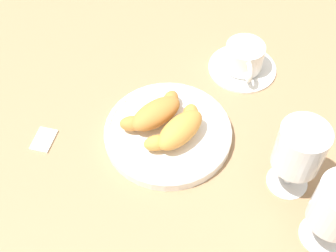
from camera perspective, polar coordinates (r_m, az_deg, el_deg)
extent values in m
plane|color=#997551|center=(0.82, 1.53, -0.34)|extent=(2.20, 2.20, 0.00)
cylinder|color=white|center=(0.80, 0.00, -0.94)|extent=(0.23, 0.23, 0.02)
torus|color=white|center=(0.80, 0.00, -0.58)|extent=(0.23, 0.23, 0.01)
ellipsoid|color=#CC893D|center=(0.77, 1.56, -0.49)|extent=(0.10, 0.06, 0.04)
ellipsoid|color=#CC893D|center=(0.80, 2.85, 1.48)|extent=(0.05, 0.05, 0.03)
ellipsoid|color=#CC893D|center=(0.76, -1.32, -2.21)|extent=(0.05, 0.05, 0.03)
ellipsoid|color=#BC7A38|center=(0.79, -1.51, 1.59)|extent=(0.11, 0.07, 0.04)
ellipsoid|color=#BC7A38|center=(0.82, 0.30, 3.24)|extent=(0.05, 0.04, 0.03)
ellipsoid|color=#BC7A38|center=(0.79, -4.54, 0.32)|extent=(0.05, 0.05, 0.03)
cylinder|color=white|center=(0.93, 9.34, 7.32)|extent=(0.14, 0.14, 0.01)
cylinder|color=white|center=(0.91, 9.59, 8.67)|extent=(0.08, 0.08, 0.05)
cylinder|color=#937A60|center=(0.89, 9.78, 9.68)|extent=(0.07, 0.07, 0.01)
torus|color=white|center=(0.88, 10.09, 6.75)|extent=(0.04, 0.03, 0.04)
cylinder|color=white|center=(0.78, 14.76, -6.75)|extent=(0.07, 0.07, 0.01)
cylinder|color=white|center=(0.76, 15.22, -5.58)|extent=(0.01, 0.01, 0.05)
cylinder|color=white|center=(0.70, 16.37, -2.66)|extent=(0.08, 0.08, 0.08)
cylinder|color=yellow|center=(0.71, 16.32, -2.79)|extent=(0.07, 0.07, 0.07)
cylinder|color=white|center=(0.75, 18.75, -12.87)|extent=(0.07, 0.07, 0.01)
cylinder|color=white|center=(0.73, 19.36, -11.86)|extent=(0.01, 0.01, 0.05)
cube|color=white|center=(0.83, -15.41, -1.61)|extent=(0.06, 0.05, 0.01)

